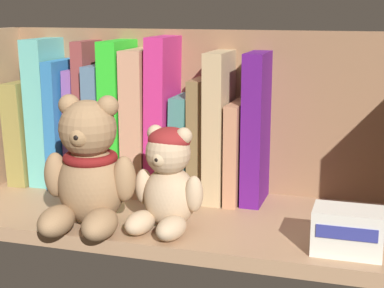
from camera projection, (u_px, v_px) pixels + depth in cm
name	position (u px, v px, depth cm)	size (l,w,h in cm)	color
shelf_board	(189.00, 220.00, 88.29)	(69.32, 25.78, 2.00)	#A87F5B
shelf_back_panel	(214.00, 117.00, 97.99)	(71.72, 1.20, 27.76)	#865F41
book_0	(34.00, 129.00, 105.20)	(3.35, 13.81, 17.10)	olive
book_1	(53.00, 110.00, 103.32)	(3.55, 12.37, 24.19)	#59AEA4
book_2	(70.00, 121.00, 102.80)	(2.01, 13.82, 20.82)	#296DAB
book_3	(81.00, 126.00, 102.33)	(1.65, 10.32, 19.35)	#7F4C97
book_4	(93.00, 113.00, 101.18)	(2.09, 10.47, 23.95)	brown
book_5	(108.00, 125.00, 100.84)	(2.45, 13.86, 20.28)	slate
book_6	(125.00, 114.00, 99.50)	(3.15, 14.21, 24.13)	green
book_7	(146.00, 119.00, 98.59)	(3.55, 14.15, 22.85)	tan
book_8	(168.00, 114.00, 97.32)	(3.03, 13.70, 24.85)	#C52873
book_9	(186.00, 143.00, 97.43)	(2.54, 11.52, 15.81)	#3E7A73
book_10	(204.00, 136.00, 96.29)	(2.57, 11.06, 18.51)	brown
book_11	(223.00, 124.00, 94.93)	(2.91, 14.32, 22.79)	tan
book_12	(240.00, 148.00, 94.96)	(2.01, 14.46, 15.27)	#B67A58
book_13	(259.00, 126.00, 93.31)	(2.95, 12.81, 22.78)	#50136D
teddy_bear_larger	(88.00, 172.00, 81.64)	(13.19, 13.49, 17.94)	#93704C
teddy_bear_smaller	(167.00, 181.00, 80.90)	(10.35, 10.72, 13.97)	tan
small_product_box	(348.00, 231.00, 73.59)	(8.38, 5.54, 5.58)	silver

